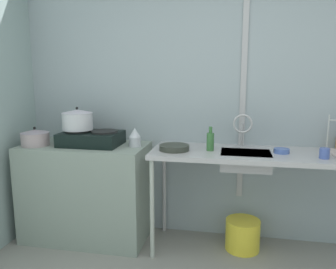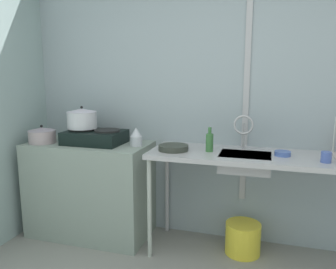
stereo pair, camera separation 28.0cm
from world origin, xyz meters
name	(u,v)px [view 1 (the left image)]	position (x,y,z in m)	size (l,w,h in m)	color
wall_back	(226,96)	(0.00, 1.91, 1.30)	(4.52, 0.10, 2.59)	#96A2A7
wall_metal_strip	(243,82)	(0.15, 1.85, 1.43)	(0.05, 0.01, 2.07)	#AEABAE
counter_concrete	(87,191)	(-1.22, 1.58, 0.44)	(1.10, 0.57, 0.87)	gray
counter_sink	(262,160)	(0.31, 1.58, 0.81)	(1.80, 0.57, 0.87)	#AEABAE
stove	(91,138)	(-1.15, 1.58, 0.93)	(0.52, 0.37, 0.13)	black
pot_on_left_burner	(77,120)	(-1.27, 1.58, 1.10)	(0.27, 0.27, 0.20)	silver
pot_beside_stove	(35,137)	(-1.63, 1.46, 0.94)	(0.25, 0.25, 0.17)	#A79396
percolator	(135,138)	(-0.76, 1.59, 0.95)	(0.10, 0.10, 0.16)	silver
sink_basin	(245,160)	(0.18, 1.55, 0.80)	(0.39, 0.30, 0.13)	#AEABAE
faucet	(243,126)	(0.15, 1.67, 1.07)	(0.16, 0.09, 0.30)	#AEABAE
frying_pan	(174,148)	(-0.40, 1.51, 0.89)	(0.25, 0.25, 0.04)	#33372E
cup_by_rack	(324,153)	(0.75, 1.46, 0.91)	(0.07, 0.07, 0.08)	#495FAF
small_bowl_on_drainboard	(282,151)	(0.46, 1.58, 0.89)	(0.12, 0.12, 0.04)	#4B66B3
bottle_by_sink	(210,141)	(-0.10, 1.56, 0.95)	(0.06, 0.06, 0.20)	#376C37
bucket_on_floor	(243,235)	(0.19, 1.61, 0.13)	(0.29, 0.29, 0.26)	yellow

